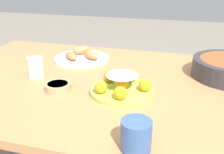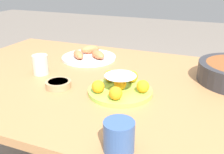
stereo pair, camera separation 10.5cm
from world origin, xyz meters
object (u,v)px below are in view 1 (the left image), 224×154
at_px(dining_table, 103,97).
at_px(cup_far, 36,67).
at_px(sauce_bowl, 58,86).
at_px(seafood_platter, 82,57).
at_px(cup_near, 136,135).
at_px(cake_plate, 122,86).

xyz_separation_m(dining_table, cup_far, (-0.30, -0.05, 0.13)).
relative_size(sauce_bowl, seafood_platter, 0.36).
bearing_deg(sauce_bowl, cup_far, 147.77).
relative_size(seafood_platter, cup_far, 3.22).
bearing_deg(cup_near, cup_far, 144.07).
bearing_deg(seafood_platter, dining_table, -50.41).
height_order(sauce_bowl, cup_near, cup_near).
xyz_separation_m(cake_plate, cup_far, (-0.40, 0.05, 0.02)).
height_order(dining_table, cup_near, cup_near).
xyz_separation_m(sauce_bowl, seafood_platter, (-0.05, 0.38, 0.00)).
height_order(cup_near, cup_far, cup_far).
relative_size(cup_near, cup_far, 0.95).
xyz_separation_m(seafood_platter, cup_far, (-0.10, -0.28, 0.03)).
bearing_deg(seafood_platter, cup_near, -57.41).
distance_m(sauce_bowl, cup_near, 0.46).
bearing_deg(cake_plate, dining_table, 137.16).
distance_m(seafood_platter, cup_near, 0.79).
bearing_deg(sauce_bowl, seafood_platter, 98.15).
xyz_separation_m(sauce_bowl, cup_near, (0.37, -0.28, 0.03)).
relative_size(dining_table, seafood_platter, 5.49).
bearing_deg(cup_far, cup_near, -35.93).
distance_m(dining_table, sauce_bowl, 0.22).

